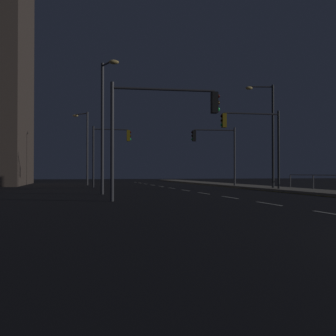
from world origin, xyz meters
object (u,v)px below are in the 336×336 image
object	(u,v)px
traffic_light_far_left	(254,133)
street_lamp_corner	(104,116)
traffic_light_overhead_east	(110,145)
street_lamp_across_street	(269,126)
traffic_light_mid_right	(215,144)
street_lamp_far_end	(85,141)
traffic_light_far_right	(162,117)

from	to	relation	value
traffic_light_far_left	street_lamp_corner	xyz separation A→B (m)	(-10.27, -2.06, 0.53)
traffic_light_overhead_east	street_lamp_across_street	bearing A→B (deg)	-32.90
traffic_light_mid_right	street_lamp_corner	bearing A→B (deg)	-137.74
street_lamp_corner	traffic_light_far_left	bearing A→B (deg)	11.34
traffic_light_far_left	traffic_light_overhead_east	bearing A→B (deg)	135.39
traffic_light_mid_right	traffic_light_overhead_east	bearing A→B (deg)	169.06
traffic_light_overhead_east	street_lamp_far_end	distance (m)	6.83
traffic_light_far_right	street_lamp_far_end	bearing A→B (deg)	97.07
street_lamp_across_street	street_lamp_far_end	world-z (taller)	street_lamp_across_street
traffic_light_far_left	traffic_light_overhead_east	size ratio (longest dim) A/B	1.04
traffic_light_mid_right	traffic_light_far_left	world-z (taller)	traffic_light_far_left
traffic_light_far_left	street_lamp_far_end	xyz separation A→B (m)	(-10.99, 15.41, 0.48)
street_lamp_far_end	traffic_light_overhead_east	bearing A→B (deg)	-73.27
traffic_light_mid_right	traffic_light_far_left	bearing A→B (deg)	-89.27
traffic_light_mid_right	street_lamp_far_end	distance (m)	13.67
traffic_light_far_left	street_lamp_across_street	xyz separation A→B (m)	(2.06, 1.74, 0.75)
traffic_light_far_left	street_lamp_across_street	bearing A→B (deg)	40.20
traffic_light_far_left	traffic_light_mid_right	bearing A→B (deg)	90.73
traffic_light_far_left	street_lamp_across_street	distance (m)	2.80
traffic_light_far_left	traffic_light_far_right	bearing A→B (deg)	-137.05
street_lamp_across_street	traffic_light_overhead_east	bearing A→B (deg)	147.10
traffic_light_far_right	street_lamp_corner	xyz separation A→B (m)	(-2.13, 5.52, 0.79)
street_lamp_corner	traffic_light_far_right	bearing A→B (deg)	-68.90
traffic_light_mid_right	traffic_light_overhead_east	world-z (taller)	traffic_light_overhead_east
traffic_light_far_right	traffic_light_overhead_east	size ratio (longest dim) A/B	0.99
traffic_light_far_right	traffic_light_far_left	world-z (taller)	traffic_light_far_left
street_lamp_across_street	traffic_light_far_left	bearing A→B (deg)	-139.80
traffic_light_far_right	street_lamp_far_end	size ratio (longest dim) A/B	0.70
traffic_light_mid_right	traffic_light_far_left	xyz separation A→B (m)	(0.09, -7.19, 0.25)
traffic_light_mid_right	street_lamp_across_street	distance (m)	5.94
street_lamp_across_street	street_lamp_corner	xyz separation A→B (m)	(-12.33, -3.80, -0.22)
traffic_light_far_right	street_lamp_across_street	bearing A→B (deg)	42.41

